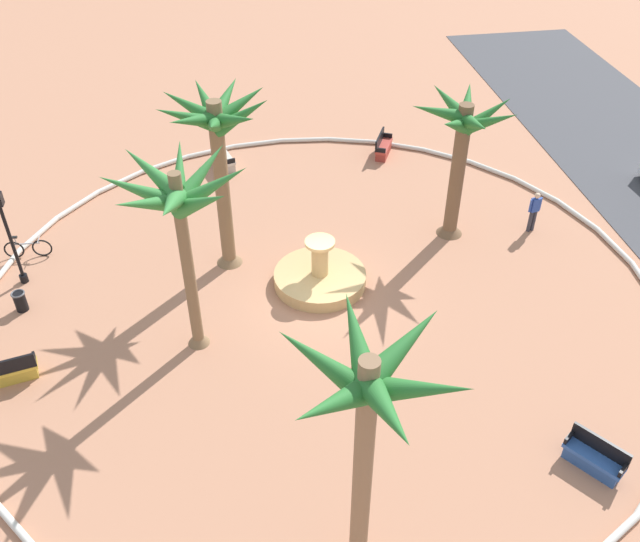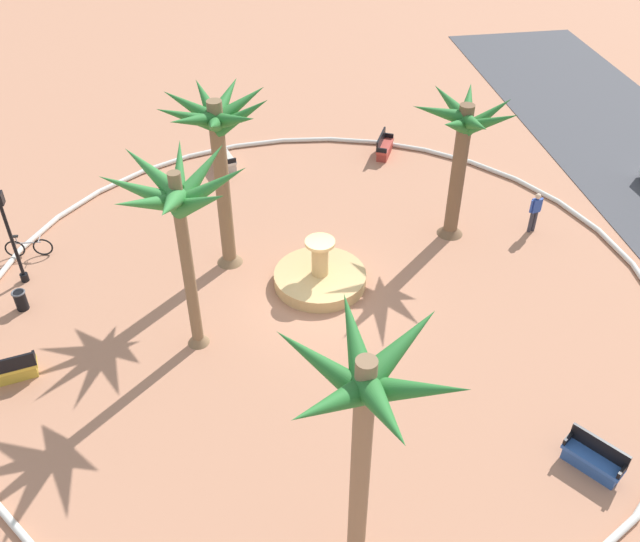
{
  "view_description": "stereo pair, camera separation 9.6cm",
  "coord_description": "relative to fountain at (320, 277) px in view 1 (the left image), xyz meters",
  "views": [
    {
      "loc": [
        17.9,
        -2.9,
        15.45
      ],
      "look_at": [
        -0.24,
        0.04,
        1.0
      ],
      "focal_mm": 38.92,
      "sensor_mm": 36.0,
      "label": 1
    },
    {
      "loc": [
        17.91,
        -2.8,
        15.45
      ],
      "look_at": [
        -0.24,
        0.04,
        1.0
      ],
      "focal_mm": 38.92,
      "sensor_mm": 36.0,
      "label": 2
    }
  ],
  "objects": [
    {
      "name": "ground_plane",
      "position": [
        0.81,
        -0.13,
        -0.28
      ],
      "size": [
        80.0,
        80.0,
        0.0
      ],
      "primitive_type": "plane",
      "color": "tan"
    },
    {
      "name": "plaza_curb",
      "position": [
        0.81,
        -0.13,
        -0.18
      ],
      "size": [
        23.21,
        23.21,
        0.2
      ],
      "primitive_type": "torus",
      "color": "silver",
      "rests_on": "ground"
    },
    {
      "name": "fountain",
      "position": [
        0.0,
        0.0,
        0.0
      ],
      "size": [
        3.24,
        3.24,
        1.83
      ],
      "color": "tan",
      "rests_on": "ground"
    },
    {
      "name": "palm_tree_near_fountain",
      "position": [
        10.38,
        -0.77,
        5.05
      ],
      "size": [
        3.99,
        3.58,
        6.97
      ],
      "color": "#8E6B4C",
      "rests_on": "ground"
    },
    {
      "name": "palm_tree_by_curb",
      "position": [
        -2.23,
        5.44,
        3.78
      ],
      "size": [
        3.87,
        3.82,
        5.61
      ],
      "color": "brown",
      "rests_on": "ground"
    },
    {
      "name": "palm_tree_mid_plaza",
      "position": [
        2.34,
        -4.3,
        4.91
      ],
      "size": [
        4.17,
        4.14,
        6.46
      ],
      "color": "brown",
      "rests_on": "ground"
    },
    {
      "name": "palm_tree_far_side",
      "position": [
        -1.75,
        -3.08,
        4.75
      ],
      "size": [
        3.87,
        3.78,
        6.57
      ],
      "color": "brown",
      "rests_on": "ground"
    },
    {
      "name": "bench_east",
      "position": [
        8.76,
        5.86,
        0.06
      ],
      "size": [
        1.58,
        1.36,
        1.0
      ],
      "color": "#335BA8",
      "rests_on": "ground"
    },
    {
      "name": "bench_west",
      "position": [
        -8.88,
        -2.87,
        0.06
      ],
      "size": [
        1.68,
        0.91,
        1.0
      ],
      "color": "beige",
      "rests_on": "ground"
    },
    {
      "name": "bench_north",
      "position": [
        -8.78,
        4.34,
        0.06
      ],
      "size": [
        1.66,
        1.13,
        1.0
      ],
      "color": "#B73D33",
      "rests_on": "ground"
    },
    {
      "name": "bench_southeast",
      "position": [
        3.09,
        -9.85,
        0.06
      ],
      "size": [
        0.85,
        1.67,
        1.0
      ],
      "color": "gold",
      "rests_on": "ground"
    },
    {
      "name": "lamppost",
      "position": [
        -1.77,
        -10.3,
        1.94
      ],
      "size": [
        0.32,
        0.32,
        3.8
      ],
      "color": "black",
      "rests_on": "ground"
    },
    {
      "name": "trash_bin",
      "position": [
        -0.22,
        -10.11,
        0.1
      ],
      "size": [
        0.46,
        0.46,
        0.73
      ],
      "color": "black",
      "rests_on": "ground"
    },
    {
      "name": "bicycle_red_frame",
      "position": [
        -3.25,
        -10.35,
        0.1
      ],
      "size": [
        0.44,
        1.72,
        0.94
      ],
      "color": "black",
      "rests_on": "ground"
    },
    {
      "name": "person_cyclist_photo",
      "position": [
        -1.92,
        8.61,
        0.67
      ],
      "size": [
        0.27,
        0.52,
        1.69
      ],
      "color": "#33333D",
      "rests_on": "ground"
    }
  ]
}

